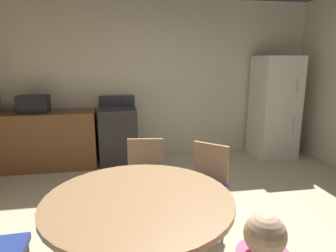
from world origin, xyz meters
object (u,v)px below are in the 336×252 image
(refrigerator, at_px, (274,107))
(microwave, at_px, (33,104))
(dining_table, at_px, (139,217))
(chair_north, at_px, (145,175))
(oven_range, at_px, (118,136))
(chair_northeast, at_px, (205,182))

(refrigerator, height_order, microwave, refrigerator)
(microwave, distance_m, dining_table, 3.22)
(refrigerator, height_order, chair_north, refrigerator)
(oven_range, bearing_deg, chair_north, -82.16)
(chair_north, bearing_deg, dining_table, 0.00)
(chair_north, bearing_deg, chair_northeast, 72.15)
(refrigerator, height_order, dining_table, refrigerator)
(dining_table, relative_size, chair_north, 1.51)
(refrigerator, xyz_separation_m, chair_north, (-2.48, -1.82, -0.38))
(oven_range, relative_size, dining_table, 0.84)
(oven_range, height_order, chair_north, oven_range)
(dining_table, height_order, chair_northeast, chair_northeast)
(refrigerator, distance_m, dining_table, 3.87)
(refrigerator, distance_m, chair_north, 3.09)
(oven_range, height_order, chair_northeast, oven_range)
(microwave, height_order, chair_north, microwave)
(microwave, bearing_deg, dining_table, -64.50)
(microwave, bearing_deg, chair_northeast, -45.72)
(oven_range, relative_size, microwave, 2.50)
(chair_northeast, bearing_deg, oven_range, -115.13)
(oven_range, distance_m, dining_table, 2.89)
(refrigerator, bearing_deg, chair_northeast, -132.35)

